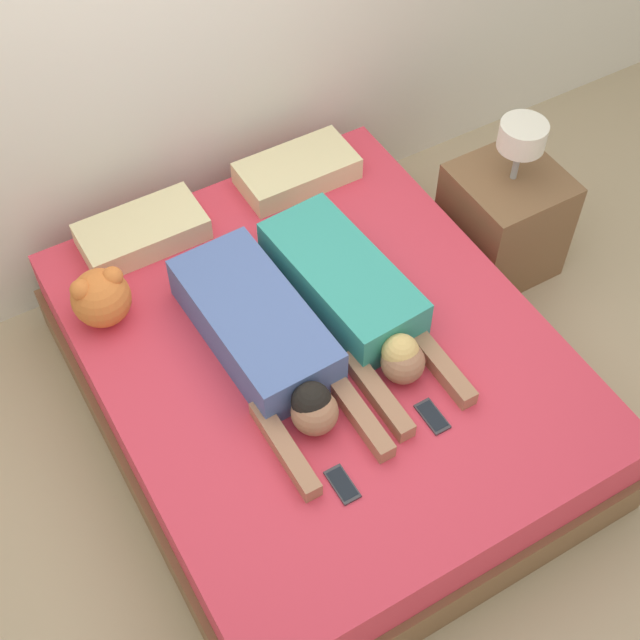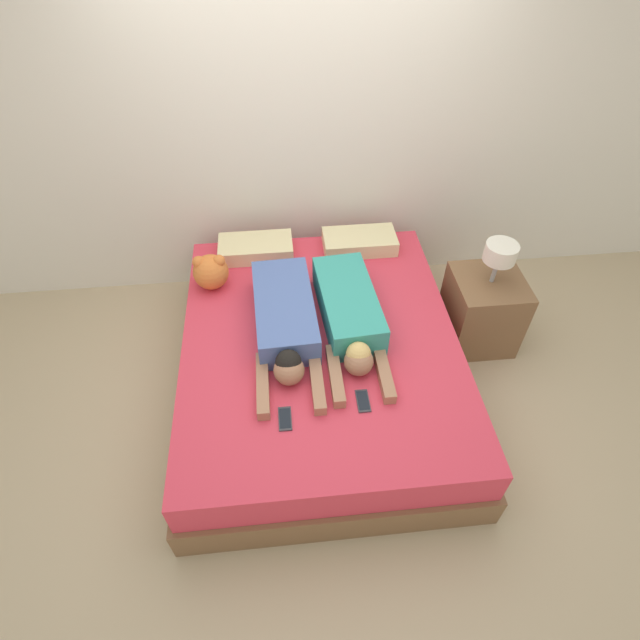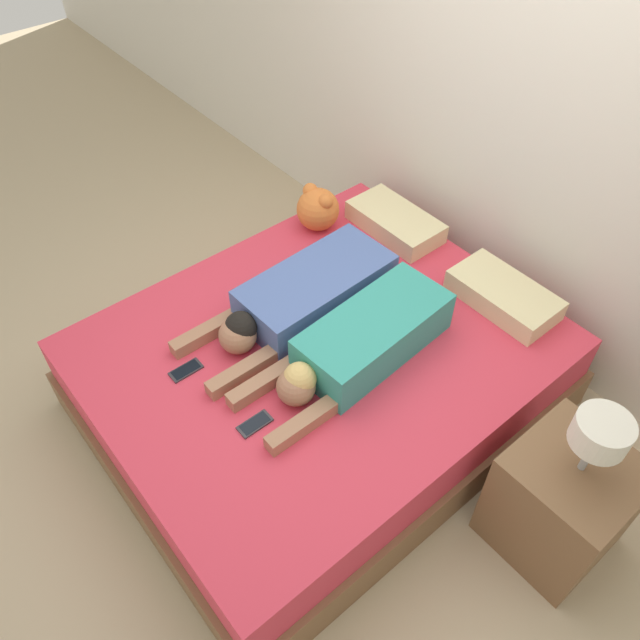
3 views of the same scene
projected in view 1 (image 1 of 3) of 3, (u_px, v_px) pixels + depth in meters
ground_plane at (320, 409)px, 4.02m from camera, size 12.00×12.00×0.00m
wall_back at (168, 18)px, 3.67m from camera, size 12.00×0.06×2.60m
bed at (320, 378)px, 3.83m from camera, size 1.81×2.19×0.50m
pillow_head_left at (142, 232)px, 3.94m from camera, size 0.55×0.29×0.12m
pillow_head_right at (297, 171)px, 4.18m from camera, size 0.55×0.29×0.12m
person_left at (265, 339)px, 3.52m from camera, size 0.40×1.16×0.21m
person_right at (352, 295)px, 3.65m from camera, size 0.39×1.12×0.22m
cell_phone_left at (342, 484)px, 3.23m from camera, size 0.07×0.15×0.01m
cell_phone_right at (432, 416)px, 3.41m from camera, size 0.07×0.15×0.01m
plush_toy at (101, 297)px, 3.61m from camera, size 0.25×0.25×0.26m
nightstand at (504, 218)px, 4.34m from camera, size 0.48×0.48×0.89m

